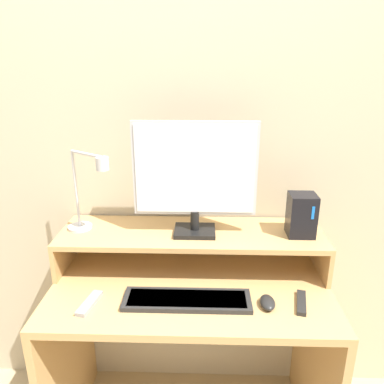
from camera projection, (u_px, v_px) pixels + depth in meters
wall_back at (193, 150)px, 1.67m from camera, size 6.00×0.05×2.50m
desk at (190, 332)px, 1.59m from camera, size 1.11×0.60×0.77m
monitor_shelf at (192, 237)px, 1.60m from camera, size 1.11×0.32×0.17m
monitor at (195, 174)px, 1.49m from camera, size 0.50×0.14×0.47m
desk_lamp at (88, 193)px, 1.52m from camera, size 0.22×0.17×0.35m
router_dock at (301, 215)px, 1.53m from camera, size 0.11×0.10×0.18m
keyboard at (187, 300)px, 1.39m from camera, size 0.48×0.14×0.02m
mouse at (267, 302)px, 1.37m from camera, size 0.06×0.09×0.03m
remote_control at (89, 303)px, 1.38m from camera, size 0.07×0.15×0.02m
remote_secondary at (301, 303)px, 1.38m from camera, size 0.06×0.15×0.02m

